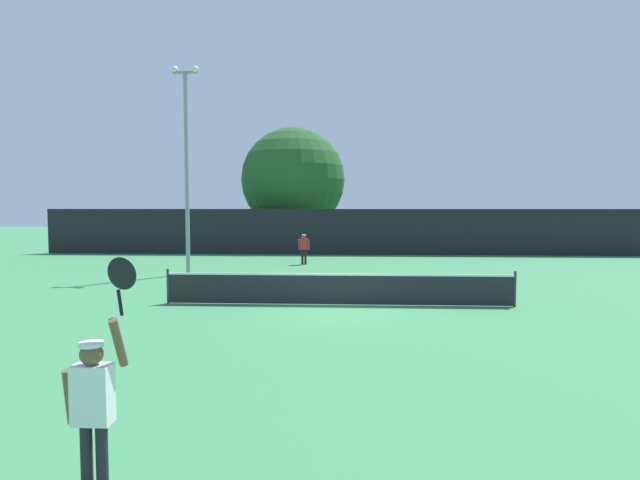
% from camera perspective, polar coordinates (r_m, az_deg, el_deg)
% --- Properties ---
extents(ground_plane, '(120.00, 120.00, 0.00)m').
position_cam_1_polar(ground_plane, '(16.23, 1.99, -7.01)').
color(ground_plane, '#387F4C').
extents(tennis_net, '(10.62, 0.08, 1.07)m').
position_cam_1_polar(tennis_net, '(16.14, 2.00, -5.22)').
color(tennis_net, '#232328').
rests_on(tennis_net, ground).
extents(perimeter_fence, '(37.81, 0.12, 2.84)m').
position_cam_1_polar(perimeter_fence, '(32.90, 2.55, 0.88)').
color(perimeter_fence, black).
rests_on(perimeter_fence, ground).
extents(player_serving, '(0.68, 0.39, 2.49)m').
position_cam_1_polar(player_serving, '(5.98, -23.13, -15.24)').
color(player_serving, white).
rests_on(player_serving, ground).
extents(player_receiving, '(0.57, 0.23, 1.56)m').
position_cam_1_polar(player_receiving, '(27.32, -1.75, -0.68)').
color(player_receiving, red).
rests_on(player_receiving, ground).
extents(tennis_ball, '(0.07, 0.07, 0.07)m').
position_cam_1_polar(tennis_ball, '(18.93, 8.27, -5.40)').
color(tennis_ball, '#CCE033').
rests_on(tennis_ball, ground).
extents(light_pole, '(1.18, 0.28, 9.06)m').
position_cam_1_polar(light_pole, '(24.10, -14.18, 8.55)').
color(light_pole, gray).
rests_on(light_pole, ground).
extents(large_tree, '(7.33, 7.33, 8.57)m').
position_cam_1_polar(large_tree, '(37.88, -2.91, 6.50)').
color(large_tree, brown).
rests_on(large_tree, ground).
extents(parked_car_near, '(2.28, 4.36, 1.69)m').
position_cam_1_polar(parked_car_near, '(39.85, -9.55, 0.39)').
color(parked_car_near, '#B7B7BC').
rests_on(parked_car_near, ground).
extents(parked_car_mid, '(1.96, 4.23, 1.69)m').
position_cam_1_polar(parked_car_mid, '(40.90, 5.01, 0.51)').
color(parked_car_mid, navy).
rests_on(parked_car_mid, ground).
extents(parked_car_far, '(2.40, 4.40, 1.69)m').
position_cam_1_polar(parked_car_far, '(40.75, 12.47, 0.42)').
color(parked_car_far, white).
rests_on(parked_car_far, ground).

